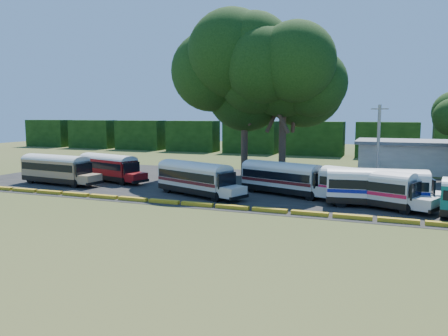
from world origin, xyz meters
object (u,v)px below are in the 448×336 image
(bus_beige, at_px, (57,168))
(bus_cream_west, at_px, (196,177))
(tree_west, at_px, (245,62))
(bus_white_red, at_px, (368,185))
(bus_red, at_px, (109,166))

(bus_beige, relative_size, bus_cream_west, 1.01)
(tree_west, bearing_deg, bus_cream_west, -89.90)
(bus_white_red, xyz_separation_m, tree_west, (-14.81, 13.15, 11.67))
(bus_beige, bearing_deg, bus_white_red, 6.69)
(bus_cream_west, xyz_separation_m, tree_west, (-0.02, 13.84, 11.63))
(bus_white_red, bearing_deg, tree_west, 160.97)
(bus_beige, relative_size, bus_red, 1.03)
(bus_red, xyz_separation_m, bus_cream_west, (12.30, -4.08, 0.02))
(bus_red, xyz_separation_m, tree_west, (12.27, 9.75, 11.65))
(bus_beige, height_order, tree_west, tree_west)
(bus_beige, height_order, bus_white_red, bus_beige)
(bus_beige, bearing_deg, bus_red, 49.00)
(bus_red, relative_size, bus_white_red, 1.01)
(bus_beige, distance_m, bus_red, 5.34)
(bus_cream_west, distance_m, tree_west, 18.07)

